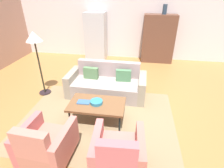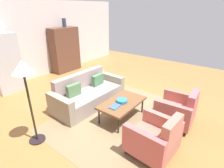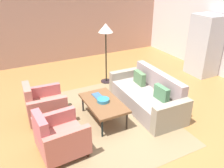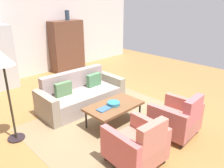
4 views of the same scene
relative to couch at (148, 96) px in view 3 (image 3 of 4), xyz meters
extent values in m
plane|color=#9E703A|center=(0.31, -0.69, -0.29)|extent=(10.82, 10.82, 0.00)
cube|color=tan|center=(-4.20, -0.69, 1.11)|extent=(0.12, 7.65, 2.80)
cube|color=#8A7351|center=(0.00, -1.14, -0.28)|extent=(3.40, 2.60, 0.01)
cube|color=gray|center=(0.00, -0.09, -0.08)|extent=(1.76, 0.94, 0.42)
cube|color=gray|center=(0.01, 0.27, 0.14)|extent=(1.74, 0.22, 0.86)
cube|color=gray|center=(0.96, -0.11, 0.02)|extent=(0.20, 0.90, 0.62)
cube|color=gray|center=(-0.96, -0.06, 0.02)|extent=(0.20, 0.90, 0.62)
cube|color=#487951|center=(0.45, 0.00, 0.29)|extent=(0.40, 0.13, 0.32)
cube|color=#52794D|center=(-0.45, 0.02, 0.29)|extent=(0.41, 0.14, 0.32)
cylinder|color=black|center=(-0.53, -0.91, -0.09)|extent=(0.04, 0.04, 0.40)
cylinder|color=black|center=(0.53, -0.91, -0.09)|extent=(0.04, 0.04, 0.40)
cylinder|color=#282525|center=(-0.53, -1.47, -0.09)|extent=(0.04, 0.04, 0.40)
cylinder|color=black|center=(0.53, -1.47, -0.09)|extent=(0.04, 0.04, 0.40)
cube|color=brown|center=(0.00, -1.19, 0.14)|extent=(1.20, 0.70, 0.05)
cylinder|color=#2E2520|center=(-0.92, -1.93, -0.24)|extent=(0.05, 0.05, 0.10)
cylinder|color=#2F211D|center=(-0.24, -1.97, -0.24)|extent=(0.05, 0.05, 0.10)
cylinder|color=#392814|center=(-0.96, -2.61, -0.24)|extent=(0.05, 0.05, 0.10)
cylinder|color=#2F2C1E|center=(-0.28, -2.65, -0.24)|extent=(0.05, 0.05, 0.10)
cube|color=#B56E5C|center=(-0.60, -2.29, -0.04)|extent=(0.61, 0.83, 0.30)
cube|color=#BF7464|center=(-0.62, -2.62, 0.20)|extent=(0.57, 0.17, 0.78)
cube|color=#C06261|center=(-0.94, -2.27, 0.09)|extent=(0.17, 0.81, 0.56)
cube|color=#BA6C60|center=(-0.26, -2.31, 0.09)|extent=(0.17, 0.81, 0.56)
cylinder|color=#2E2A11|center=(0.24, -1.97, -0.24)|extent=(0.05, 0.05, 0.10)
cylinder|color=#3B1E11|center=(0.92, -1.93, -0.24)|extent=(0.05, 0.05, 0.10)
cylinder|color=#33231D|center=(0.28, -2.65, -0.24)|extent=(0.05, 0.05, 0.10)
cube|color=#B96D61|center=(0.60, -2.29, -0.04)|extent=(0.61, 0.83, 0.30)
cube|color=#C36267|center=(0.62, -2.62, 0.20)|extent=(0.57, 0.17, 0.78)
cube|color=#BB6561|center=(0.26, -2.31, 0.09)|extent=(0.17, 0.81, 0.56)
cube|color=#BC685B|center=(0.94, -2.27, 0.09)|extent=(0.17, 0.81, 0.56)
cylinder|color=teal|center=(-0.01, -1.19, 0.20)|extent=(0.27, 0.27, 0.07)
cube|color=#375E8B|center=(-0.29, -1.19, 0.17)|extent=(0.28, 0.18, 0.02)
cube|color=#B7BABF|center=(-0.93, 2.69, 0.64)|extent=(0.80, 0.70, 1.85)
cylinder|color=#99999E|center=(-0.88, 3.06, 0.73)|extent=(0.02, 0.02, 0.70)
cylinder|color=black|center=(-1.75, -0.27, -0.27)|extent=(0.32, 0.32, 0.03)
cylinder|color=black|center=(-1.75, -0.27, 0.47)|extent=(0.04, 0.04, 1.45)
cone|color=silver|center=(-1.75, -0.27, 1.31)|extent=(0.40, 0.40, 0.24)
camera|label=1|loc=(0.80, -4.21, 2.33)|focal=28.18mm
camera|label=2|loc=(-3.11, -3.29, 2.26)|focal=28.47mm
camera|label=3|loc=(3.97, -3.02, 2.70)|focal=37.70mm
camera|label=4|loc=(-2.99, -4.21, 2.28)|focal=36.15mm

